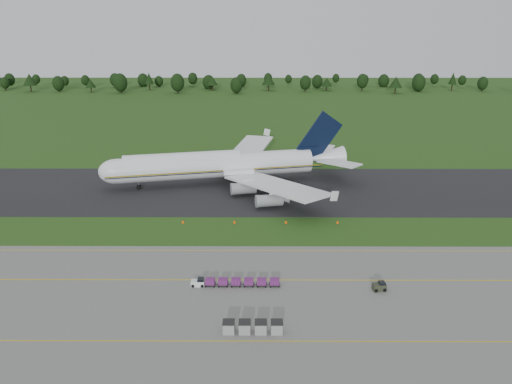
{
  "coord_description": "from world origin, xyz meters",
  "views": [
    {
      "loc": [
        0.87,
        -101.53,
        44.71
      ],
      "look_at": [
        0.48,
        2.0,
        8.47
      ],
      "focal_mm": 35.0,
      "sensor_mm": 36.0,
      "label": 1
    }
  ],
  "objects_px": {
    "utility_cart": "(379,287)",
    "uld_row": "(253,327)",
    "baggage_train": "(234,282)",
    "aircraft": "(221,165)",
    "edge_markers": "(260,223)"
  },
  "relations": [
    {
      "from": "baggage_train",
      "to": "uld_row",
      "type": "bearing_deg",
      "value": -76.16
    },
    {
      "from": "uld_row",
      "to": "utility_cart",
      "type": "bearing_deg",
      "value": 29.56
    },
    {
      "from": "aircraft",
      "to": "edge_markers",
      "type": "relative_size",
      "value": 1.96
    },
    {
      "from": "aircraft",
      "to": "utility_cart",
      "type": "xyz_separation_m",
      "value": [
        31.49,
        -58.78,
        -5.0
      ]
    },
    {
      "from": "edge_markers",
      "to": "baggage_train",
      "type": "bearing_deg",
      "value": -99.44
    },
    {
      "from": "baggage_train",
      "to": "uld_row",
      "type": "distance_m",
      "value": 14.18
    },
    {
      "from": "utility_cart",
      "to": "edge_markers",
      "type": "height_order",
      "value": "utility_cart"
    },
    {
      "from": "aircraft",
      "to": "baggage_train",
      "type": "distance_m",
      "value": 57.93
    },
    {
      "from": "baggage_train",
      "to": "edge_markers",
      "type": "height_order",
      "value": "baggage_train"
    },
    {
      "from": "utility_cart",
      "to": "uld_row",
      "type": "distance_m",
      "value": 25.06
    },
    {
      "from": "utility_cart",
      "to": "uld_row",
      "type": "relative_size",
      "value": 0.26
    },
    {
      "from": "baggage_train",
      "to": "uld_row",
      "type": "relative_size",
      "value": 1.73
    },
    {
      "from": "aircraft",
      "to": "utility_cart",
      "type": "distance_m",
      "value": 66.88
    },
    {
      "from": "utility_cart",
      "to": "uld_row",
      "type": "bearing_deg",
      "value": -150.44
    },
    {
      "from": "uld_row",
      "to": "edge_markers",
      "type": "xyz_separation_m",
      "value": [
        1.29,
        41.95,
        -0.7
      ]
    }
  ]
}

